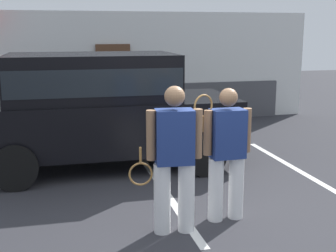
# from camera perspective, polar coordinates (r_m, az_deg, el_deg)

# --- Properties ---
(ground_plane) EXTENTS (40.00, 40.00, 0.00)m
(ground_plane) POSITION_cam_1_polar(r_m,az_deg,el_deg) (6.02, 5.08, -12.05)
(ground_plane) COLOR #2D2D33
(parking_stripe_1) EXTENTS (0.12, 4.40, 0.01)m
(parking_stripe_1) POSITION_cam_1_polar(r_m,az_deg,el_deg) (7.29, -0.82, -7.61)
(parking_stripe_1) COLOR silver
(parking_stripe_1) RESTS_ON ground_plane
(parking_stripe_2) EXTENTS (0.12, 4.40, 0.01)m
(parking_stripe_2) POSITION_cam_1_polar(r_m,az_deg,el_deg) (8.23, 16.92, -5.84)
(parking_stripe_2) COLOR silver
(parking_stripe_2) RESTS_ON ground_plane
(house_frontage) EXTENTS (10.38, 0.40, 2.94)m
(house_frontage) POSITION_cam_1_polar(r_m,az_deg,el_deg) (12.26, -5.42, 6.94)
(house_frontage) COLOR white
(house_frontage) RESTS_ON ground_plane
(parked_suv) EXTENTS (4.62, 2.20, 2.05)m
(parked_suv) POSITION_cam_1_polar(r_m,az_deg,el_deg) (8.17, -8.46, 2.69)
(parked_suv) COLOR black
(parked_suv) RESTS_ON ground_plane
(tennis_player_man) EXTENTS (0.92, 0.32, 1.82)m
(tennis_player_man) POSITION_cam_1_polar(r_m,az_deg,el_deg) (5.43, 0.76, -4.14)
(tennis_player_man) COLOR white
(tennis_player_man) RESTS_ON ground_plane
(tennis_player_woman) EXTENTS (0.78, 0.29, 1.74)m
(tennis_player_woman) POSITION_cam_1_polar(r_m,az_deg,el_deg) (5.86, 7.42, -3.32)
(tennis_player_woman) COLOR white
(tennis_player_woman) RESTS_ON ground_plane
(potted_plant_by_porch) EXTENTS (0.51, 0.51, 0.67)m
(potted_plant_by_porch) POSITION_cam_1_polar(r_m,az_deg,el_deg) (12.29, 7.24, 2.17)
(potted_plant_by_porch) COLOR gray
(potted_plant_by_porch) RESTS_ON ground_plane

